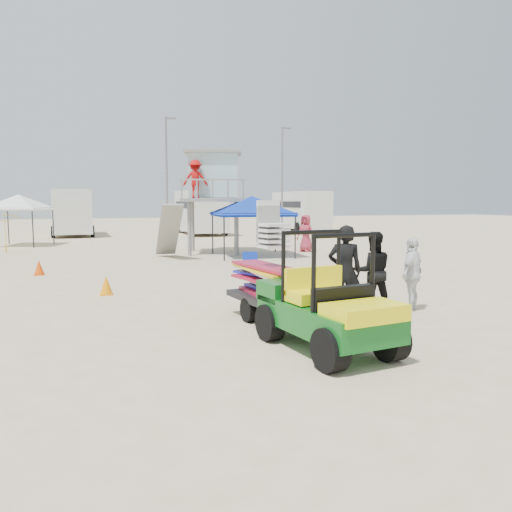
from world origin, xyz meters
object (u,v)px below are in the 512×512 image
object	(u,v)px
utility_cart	(326,297)
surf_trailer	(272,277)
man_left	(345,271)
canopy_blue	(252,199)
lifeguard_tower	(211,179)

from	to	relation	value
utility_cart	surf_trailer	bearing A→B (deg)	89.83
surf_trailer	man_left	size ratio (longest dim) A/B	1.26
utility_cart	canopy_blue	distance (m)	14.43
lifeguard_tower	canopy_blue	world-z (taller)	lifeguard_tower
surf_trailer	lifeguard_tower	xyz separation A→B (m)	(2.36, 13.49, 2.58)
utility_cart	lifeguard_tower	world-z (taller)	lifeguard_tower
man_left	lifeguard_tower	distance (m)	14.04
utility_cart	man_left	size ratio (longest dim) A/B	1.36
man_left	lifeguard_tower	size ratio (longest dim) A/B	0.42
surf_trailer	man_left	bearing A→B (deg)	-11.21
utility_cart	man_left	distance (m)	2.54
surf_trailer	canopy_blue	size ratio (longest dim) A/B	0.69
utility_cart	canopy_blue	size ratio (longest dim) A/B	0.74
man_left	lifeguard_tower	bearing A→B (deg)	-68.04
surf_trailer	canopy_blue	xyz separation A→B (m)	(3.69, 11.52, 1.64)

